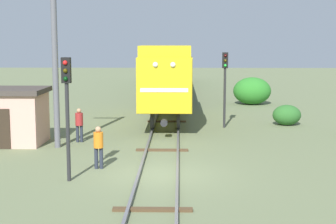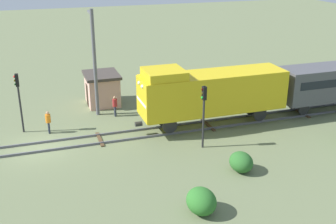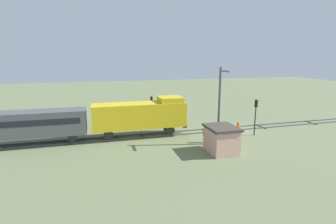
{
  "view_description": "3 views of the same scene",
  "coord_description": "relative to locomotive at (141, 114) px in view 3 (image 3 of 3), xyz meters",
  "views": [
    {
      "loc": [
        0.8,
        -18.97,
        5.07
      ],
      "look_at": [
        0.18,
        7.87,
        1.3
      ],
      "focal_mm": 55.0,
      "sensor_mm": 36.0,
      "label": 1
    },
    {
      "loc": [
        27.36,
        0.21,
        12.62
      ],
      "look_at": [
        -0.11,
        9.33,
        1.47
      ],
      "focal_mm": 45.0,
      "sensor_mm": 36.0,
      "label": 2
    },
    {
      "loc": [
        -30.49,
        17.76,
        9.61
      ],
      "look_at": [
        0.68,
        9.11,
        2.73
      ],
      "focal_mm": 28.0,
      "sensor_mm": 36.0,
      "label": 3
    }
  ],
  "objects": [
    {
      "name": "relay_hut",
      "position": [
        -7.5,
        -6.92,
        -1.38
      ],
      "size": [
        3.5,
        2.9,
        2.74
      ],
      "color": "#D19E8C",
      "rests_on": "ground"
    },
    {
      "name": "worker_near_track",
      "position": [
        -2.4,
        -11.8,
        -1.78
      ],
      "size": [
        0.38,
        0.38,
        1.7
      ],
      "rotation": [
        0.0,
        0.0,
        0.6
      ],
      "color": "#262B38",
      "rests_on": "ground"
    },
    {
      "name": "traffic_signal_near",
      "position": [
        -3.2,
        -13.62,
        0.31
      ],
      "size": [
        0.32,
        0.34,
        4.46
      ],
      "color": "#262628",
      "rests_on": "ground"
    },
    {
      "name": "locomotive",
      "position": [
        0.0,
        0.0,
        0.0
      ],
      "size": [
        2.9,
        11.6,
        4.6
      ],
      "color": "gold",
      "rests_on": "railway_track"
    },
    {
      "name": "ground_plane",
      "position": [
        0.0,
        -12.66,
        -2.77
      ],
      "size": [
        150.59,
        150.59,
        0.0
      ],
      "primitive_type": "plane",
      "color": "#66704C"
    },
    {
      "name": "passenger_car_leading",
      "position": [
        0.0,
        13.34,
        -0.25
      ],
      "size": [
        2.84,
        14.0,
        3.66
      ],
      "color": "#4C4C51",
      "rests_on": "railway_track"
    },
    {
      "name": "worker_by_signal",
      "position": [
        -4.2,
        -6.49,
        -1.78
      ],
      "size": [
        0.38,
        0.38,
        1.7
      ],
      "rotation": [
        0.0,
        0.0,
        0.96
      ],
      "color": "#262B38",
      "rests_on": "ground"
    },
    {
      "name": "bush_near",
      "position": [
        10.47,
        -5.05,
        -2.1
      ],
      "size": [
        1.85,
        1.51,
        1.35
      ],
      "primitive_type": "ellipsoid",
      "color": "#2A6826",
      "rests_on": "ground"
    },
    {
      "name": "catenary_mast",
      "position": [
        -5.06,
        -7.77,
        1.74
      ],
      "size": [
        1.94,
        0.28,
        8.53
      ],
      "color": "#595960",
      "rests_on": "ground"
    },
    {
      "name": "traffic_signal_mid",
      "position": [
        3.4,
        -2.01,
        0.25
      ],
      "size": [
        0.32,
        0.34,
        4.36
      ],
      "color": "#262628",
      "rests_on": "ground"
    },
    {
      "name": "railway_track",
      "position": [
        0.0,
        -12.66,
        -2.7
      ],
      "size": [
        2.4,
        100.4,
        0.16
      ],
      "color": "#595960",
      "rests_on": "ground"
    },
    {
      "name": "bush_mid",
      "position": [
        6.5,
        8.85,
        -1.7
      ],
      "size": [
        2.96,
        2.42,
        2.15
      ],
      "primitive_type": "ellipsoid",
      "color": "#2A7626",
      "rests_on": "ground"
    },
    {
      "name": "bush_far",
      "position": [
        7.21,
        -1.08,
        -2.16
      ],
      "size": [
        1.69,
        1.38,
        1.23
      ],
      "primitive_type": "ellipsoid",
      "color": "#296026",
      "rests_on": "ground"
    }
  ]
}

